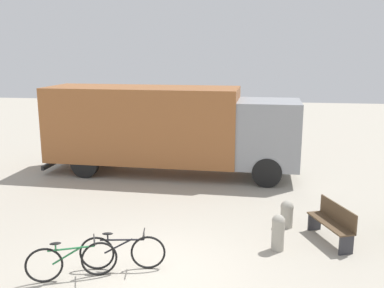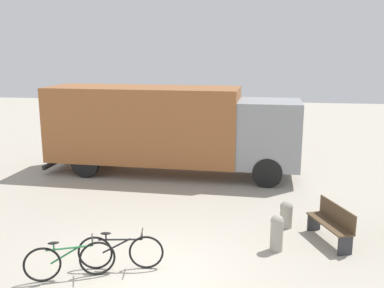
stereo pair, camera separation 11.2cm
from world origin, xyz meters
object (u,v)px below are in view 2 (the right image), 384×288
at_px(delivery_truck, 168,126).
at_px(bollard_near_bench, 277,231).
at_px(bicycle_middle, 120,252).
at_px(bollard_far_bench, 286,213).
at_px(park_bench, 332,222).
at_px(bicycle_near, 70,260).

relative_size(delivery_truck, bollard_near_bench, 10.78).
xyz_separation_m(bicycle_middle, bollard_far_bench, (3.49, 2.67, -0.00)).
bearing_deg(bollard_near_bench, delivery_truck, 122.58).
height_order(park_bench, bollard_far_bench, park_bench).
relative_size(delivery_truck, bicycle_middle, 5.22).
height_order(park_bench, bicycle_near, park_bench).
relative_size(park_bench, bollard_far_bench, 2.15).
bearing_deg(bicycle_near, delivery_truck, 64.05).
bearing_deg(bollard_near_bench, bicycle_middle, -157.60).
relative_size(bicycle_middle, bollard_near_bench, 2.07).
bearing_deg(bollard_near_bench, bollard_far_bench, 77.65).
bearing_deg(bicycle_near, bicycle_middle, 8.00).
bearing_deg(bollard_far_bench, park_bench, -35.20).
bearing_deg(bollard_near_bench, bicycle_near, -155.72).
bearing_deg(delivery_truck, bicycle_middle, -84.63).
bearing_deg(bollard_far_bench, bicycle_near, -143.84).
bearing_deg(bollard_near_bench, park_bench, 26.57).
xyz_separation_m(park_bench, bollard_far_bench, (-1.00, 0.70, -0.11)).
relative_size(bicycle_middle, bollard_far_bench, 2.48).
height_order(bicycle_middle, bollard_near_bench, bollard_near_bench).
relative_size(delivery_truck, bicycle_near, 5.54).
distance_m(delivery_truck, bicycle_middle, 7.15).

